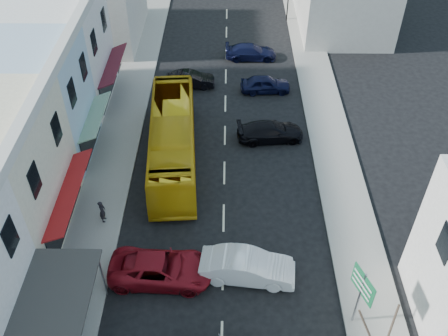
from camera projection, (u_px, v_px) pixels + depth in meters
ground at (223, 273)px, 26.76m from camera, size 120.00×120.00×0.00m
sidewalk_left at (116, 152)px, 34.23m from camera, size 3.00×52.00×0.15m
sidewalk_right at (334, 153)px, 34.11m from camera, size 3.00×52.00×0.15m
shopfront_row at (1, 154)px, 27.92m from camera, size 8.25×30.00×8.00m
distant_block_left at (94, 6)px, 45.00m from camera, size 8.00×10.00×6.00m
bus at (173, 141)px, 32.73m from camera, size 3.36×11.75×3.10m
car_white at (247, 268)px, 26.12m from camera, size 4.57×2.26×1.40m
car_red at (161, 269)px, 26.07m from camera, size 4.68×2.10×1.40m
car_black_near at (270, 131)px, 34.92m from camera, size 4.67×2.32×1.40m
car_navy_mid at (265, 84)px, 39.52m from camera, size 4.49×2.03×1.40m
car_black_far at (190, 79)px, 40.04m from camera, size 4.46×1.95×1.40m
car_navy_far at (251, 51)px, 43.45m from camera, size 4.53×1.91×1.40m
pedestrian_left at (102, 210)px, 28.84m from camera, size 0.41×0.61×1.70m
direction_sign at (359, 299)px, 23.33m from camera, size 1.29×1.83×3.80m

